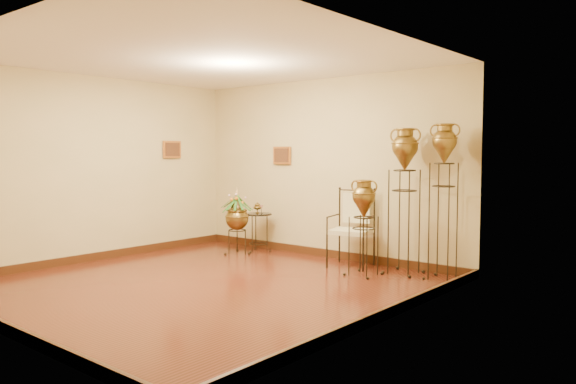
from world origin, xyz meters
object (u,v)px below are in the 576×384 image
Objects in this scene: armchair at (351,228)px; side_table at (258,231)px; amphora_mid at (404,200)px; amphora_tall at (443,200)px; planter_urn at (237,216)px.

side_table is at bearing 164.29° from armchair.
armchair is at bearing -175.51° from amphora_mid.
amphora_tall is at bearing -0.01° from side_table.
planter_urn reaches higher than armchair.
amphora_mid is 2.78m from side_table.
amphora_mid is at bearing -9.25° from armchair.
armchair is at bearing -1.97° from side_table.
planter_urn is at bearing -173.66° from amphora_tall.
planter_urn is at bearing -108.11° from side_table.
amphora_mid is 1.80× the size of armchair.
amphora_tall is 1.83× the size of armchair.
planter_urn is 0.49m from side_table.
amphora_mid reaches higher than planter_urn.
armchair is (-1.37, -0.06, -0.48)m from amphora_tall.
amphora_mid is (-0.56, 0.00, -0.03)m from amphora_tall.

